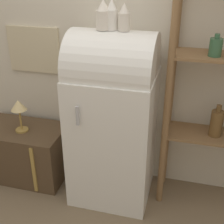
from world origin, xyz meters
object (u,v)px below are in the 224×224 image
Objects in this scene: vase_right at (124,18)px; vase_left at (103,16)px; vase_center at (112,15)px; refrigerator at (113,117)px; desk_lamp at (19,108)px; suitcase_trunk at (26,152)px.

vase_left is at bearing -179.58° from vase_right.
refrigerator is at bearing -10.37° from vase_center.
desk_lamp is at bearing -179.17° from refrigerator.
refrigerator reaches higher than desk_lamp.
refrigerator is 0.77m from vase_center.
vase_center is 1.14× the size of vase_right.
vase_center is 0.70× the size of desk_lamp.
vase_left is 0.06m from vase_center.
desk_lamp is at bearing -179.44° from vase_left.
refrigerator is at bearing -1.25° from suitcase_trunk.
vase_center reaches higher than refrigerator.
refrigerator is 4.80× the size of desk_lamp.
vase_left is (-0.07, -0.00, 0.77)m from refrigerator.
vase_center is at bearing 6.14° from vase_left.
vase_right is 1.19m from desk_lamp.
vase_center reaches higher than suitcase_trunk.
vase_right is at bearing 0.54° from desk_lamp.
vase_left is 1.09× the size of vase_right.
refrigerator is at bearing 0.83° from desk_lamp.
vase_right is at bearing -2.53° from refrigerator.
vase_center is at bearing 176.61° from vase_right.
refrigerator is at bearing 3.82° from vase_left.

